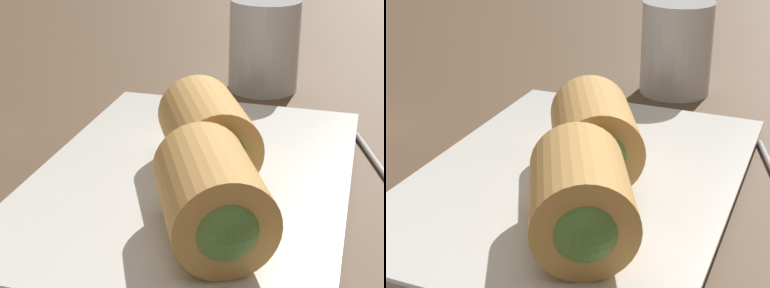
% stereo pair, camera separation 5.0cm
% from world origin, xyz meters
% --- Properties ---
extents(table_surface, '(1.80, 1.40, 0.02)m').
position_xyz_m(table_surface, '(0.00, 0.00, 0.01)').
color(table_surface, brown).
rests_on(table_surface, ground).
extents(serving_plate, '(0.33, 0.23, 0.01)m').
position_xyz_m(serving_plate, '(0.02, -0.02, 0.03)').
color(serving_plate, silver).
rests_on(serving_plate, table_surface).
extents(roll_front_left, '(0.11, 0.10, 0.06)m').
position_xyz_m(roll_front_left, '(-0.07, -0.06, 0.07)').
color(roll_front_left, '#DBA356').
rests_on(roll_front_left, serving_plate).
extents(roll_front_right, '(0.11, 0.10, 0.06)m').
position_xyz_m(roll_front_right, '(0.03, -0.03, 0.07)').
color(roll_front_right, '#DBA356').
rests_on(roll_front_right, serving_plate).
extents(drinking_glass, '(0.08, 0.08, 0.10)m').
position_xyz_m(drinking_glass, '(0.28, -0.03, 0.07)').
color(drinking_glass, silver).
rests_on(drinking_glass, table_surface).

